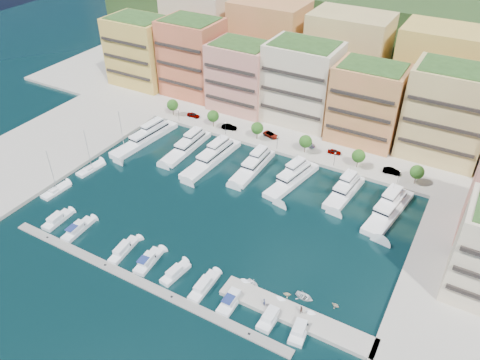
{
  "coord_description": "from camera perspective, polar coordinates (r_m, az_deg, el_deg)",
  "views": [
    {
      "loc": [
        49.53,
        -78.4,
        75.01
      ],
      "look_at": [
        1.8,
        5.59,
        6.0
      ],
      "focal_mm": 35.0,
      "sensor_mm": 36.0,
      "label": 1
    }
  ],
  "objects": [
    {
      "name": "cruiser_7",
      "position": [
        97.37,
        -0.95,
        -14.33
      ],
      "size": [
        3.0,
        8.86,
        2.66
      ],
      "color": "white",
      "rests_on": "ground"
    },
    {
      "name": "apartment_3",
      "position": [
        152.98,
        7.53,
        11.65
      ],
      "size": [
        22.0,
        16.5,
        25.8
      ],
      "color": "beige",
      "rests_on": "north_quay"
    },
    {
      "name": "hillside",
      "position": [
        208.74,
        14.26,
        13.41
      ],
      "size": [
        240.0,
        40.0,
        58.0
      ],
      "primitive_type": "cube",
      "color": "#1C3716",
      "rests_on": "ground"
    },
    {
      "name": "west_quay",
      "position": [
        151.73,
        -24.22,
        2.48
      ],
      "size": [
        34.0,
        76.0,
        2.0
      ],
      "primitive_type": "cube",
      "color": "#9E998E",
      "rests_on": "ground"
    },
    {
      "name": "sailboat_1",
      "position": [
        139.48,
        -17.72,
        1.27
      ],
      "size": [
        3.63,
        8.83,
        13.2
      ],
      "color": "white",
      "rests_on": "ground"
    },
    {
      "name": "lamppost_0",
      "position": [
        156.19,
        -7.51,
        8.11
      ],
      "size": [
        0.3,
        0.3,
        4.2
      ],
      "color": "black",
      "rests_on": "north_quay"
    },
    {
      "name": "cruiser_8",
      "position": [
        94.88,
        3.78,
        -16.28
      ],
      "size": [
        2.91,
        7.66,
        2.55
      ],
      "color": "white",
      "rests_on": "ground"
    },
    {
      "name": "apartment_2",
      "position": [
        160.24,
        0.14,
        12.51
      ],
      "size": [
        20.0,
        15.5,
        22.8
      ],
      "color": "tan",
      "rests_on": "north_quay"
    },
    {
      "name": "tree_0",
      "position": [
        159.61,
        -8.22,
        9.04
      ],
      "size": [
        3.8,
        3.8,
        5.65
      ],
      "color": "#473323",
      "rests_on": "north_quay"
    },
    {
      "name": "lamppost_4",
      "position": [
        131.39,
        18.82,
        0.59
      ],
      "size": [
        0.3,
        0.3,
        4.2
      ],
      "color": "black",
      "rests_on": "north_quay"
    },
    {
      "name": "tender_0",
      "position": [
        100.23,
        1.57,
        -12.62
      ],
      "size": [
        4.12,
        3.57,
        0.72
      ],
      "primitive_type": "imported",
      "rotation": [
        0.0,
        0.0,
        1.19
      ],
      "color": "white",
      "rests_on": "ground"
    },
    {
      "name": "tender_2",
      "position": [
        98.84,
        7.86,
        -13.94
      ],
      "size": [
        4.13,
        3.13,
        0.8
      ],
      "primitive_type": "imported",
      "rotation": [
        0.0,
        0.0,
        1.47
      ],
      "color": "white",
      "rests_on": "ground"
    },
    {
      "name": "yacht_6",
      "position": [
        123.02,
        17.75,
        -3.33
      ],
      "size": [
        8.0,
        21.81,
        7.3
      ],
      "color": "white",
      "rests_on": "ground"
    },
    {
      "name": "car_0",
      "position": [
        158.85,
        -5.7,
        7.89
      ],
      "size": [
        4.44,
        2.0,
        1.48
      ],
      "primitive_type": "imported",
      "rotation": [
        0.0,
        0.0,
        1.63
      ],
      "color": "gray",
      "rests_on": "north_quay"
    },
    {
      "name": "person_1",
      "position": [
        94.69,
        7.42,
        -15.4
      ],
      "size": [
        1.14,
        1.1,
        1.86
      ],
      "primitive_type": "imported",
      "rotation": [
        0.0,
        0.0,
        3.78
      ],
      "color": "#49332B",
      "rests_on": "finger_pier"
    },
    {
      "name": "yacht_3",
      "position": [
        133.3,
        1.73,
        1.9
      ],
      "size": [
        4.72,
        19.61,
        7.3
      ],
      "color": "white",
      "rests_on": "ground"
    },
    {
      "name": "car_1",
      "position": [
        150.71,
        -1.33,
        6.47
      ],
      "size": [
        5.13,
        2.75,
        1.61
      ],
      "primitive_type": "imported",
      "rotation": [
        0.0,
        0.0,
        1.8
      ],
      "color": "gray",
      "rests_on": "north_quay"
    },
    {
      "name": "cruiser_5",
      "position": [
        103.0,
        -7.9,
        -11.21
      ],
      "size": [
        3.3,
        7.66,
        2.55
      ],
      "color": "white",
      "rests_on": "ground"
    },
    {
      "name": "yacht_1",
      "position": [
        143.0,
        -6.38,
        4.18
      ],
      "size": [
        4.85,
        21.09,
        7.3
      ],
      "color": "white",
      "rests_on": "ground"
    },
    {
      "name": "apartment_4",
      "position": [
        145.69,
        15.22,
        8.99
      ],
      "size": [
        20.0,
        15.5,
        23.8
      ],
      "color": "#DE8153",
      "rests_on": "north_quay"
    },
    {
      "name": "yacht_2",
      "position": [
        137.05,
        -3.3,
        2.89
      ],
      "size": [
        6.28,
        24.54,
        7.3
      ],
      "color": "white",
      "rests_on": "ground"
    },
    {
      "name": "cruiser_4",
      "position": [
        106.47,
        -11.13,
        -9.69
      ],
      "size": [
        3.53,
        8.43,
        2.66
      ],
      "color": "white",
      "rests_on": "ground"
    },
    {
      "name": "lamppost_1",
      "position": [
        147.1,
        -1.79,
        6.58
      ],
      "size": [
        0.3,
        0.3,
        4.2
      ],
      "color": "black",
      "rests_on": "north_quay"
    },
    {
      "name": "apartment_5",
      "position": [
        144.02,
        23.91,
        7.45
      ],
      "size": [
        22.0,
        16.5,
        26.8
      ],
      "color": "#D6BE71",
      "rests_on": "north_quay"
    },
    {
      "name": "backblock_0",
      "position": [
        194.0,
        -4.83,
        17.71
      ],
      "size": [
        26.0,
        18.0,
        30.0
      ],
      "primitive_type": "cube",
      "color": "beige",
      "rests_on": "north_quay"
    },
    {
      "name": "sailboat_0",
      "position": [
        133.67,
        -21.53,
        -1.28
      ],
      "size": [
        3.21,
        8.18,
        13.2
      ],
      "color": "white",
      "rests_on": "ground"
    },
    {
      "name": "apartment_0",
      "position": [
        183.41,
        -12.06,
        15.13
      ],
      "size": [
        22.0,
        16.5,
        24.8
      ],
      "color": "gold",
      "rests_on": "north_quay"
    },
    {
      "name": "backblock_3",
      "position": [
        164.07,
        22.96,
        11.66
      ],
      "size": [
        26.0,
        18.0,
        30.0
      ],
      "primitive_type": "cube",
      "color": "gold",
      "rests_on": "north_quay"
    },
    {
      "name": "finger_pier",
      "position": [
        95.86,
        6.8,
        -16.31
      ],
      "size": [
        32.0,
        5.0,
        2.0
      ],
      "primitive_type": "cube",
      "color": "#9E998E",
      "rests_on": "ground"
    },
    {
      "name": "ground",
      "position": [
        119.27,
        -2.08,
        -3.46
      ],
      "size": [
        400.0,
        400.0,
        0.0
      ],
      "primitive_type": "plane",
      "color": "black",
      "rests_on": "ground"
    },
    {
      "name": "yacht_5",
      "position": [
        126.44,
        12.71,
        -1.18
      ],
      "size": [
        6.11,
        17.25,
        7.3
      ],
      "color": "white",
      "rests_on": "ground"
    },
    {
      "name": "car_3",
      "position": [
        143.55,
        8.33,
        4.42
      ],
      "size": [
        5.12,
        3.31,
        1.38
      ],
      "primitive_type": "imported",
      "rotation": [
        0.0,
        0.0,
        1.26
      ],
      "color": "gray",
      "rests_on": "north_quay"
    },
    {
      "name": "lamppost_2",
      "position": [
        139.76,
        4.57,
        4.8
      ],
      "size": [
        0.3,
        0.3,
        4.2
      ],
      "color": "black",
      "rests_on": "north_quay"
    },
    {
      "name": "tree_1",
      "position": [
        151.21,
        -3.3,
        7.79
      ],
      "size": [
        3.8,
        3.8,
        5.65
      ],
      "color": "#473323",
      "rests_on": "north_quay"
    },
    {
      "name": "tree_4",
      "position": [
        134.58,
        14.25,
        2.86
      ],
      "size": [
        3.8,
        3.8,
        5.65
      ],
      "color": "#473323",
      "rests_on": "north_quay"
    },
    {
      "name": "backblock_2",
      "position": [
        169.38,
        12.88,
        14.28
      ],
      "size": [
        26.0,
        18.0,
        30.0
      ],
      "primitive_type": "cube",
      "color": "#D6BE71",
      "rests_on": "north_quay"
    },
    {
      "name": "car_4",
      "position": [
        140.93,
        11.43,
        3.4
      ],
      "size": [
        4.12,
        2.26,
        1.33
      ],
      "primitive_type": "imported",
      "rotation": [
        0.0,
        0.0,
        1.76
      ],
      "color": "gray",
      "rests_on": "north_quay"
    },
    {
      "name": "tree_5",
      "position": [
        132.47,
        20.79,
        0.91
      ],
      "size": [
        3.8,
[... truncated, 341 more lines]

